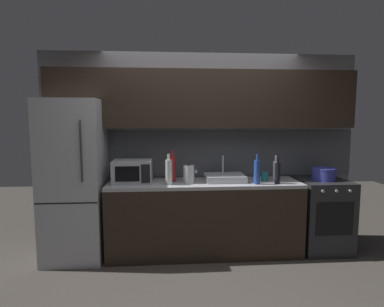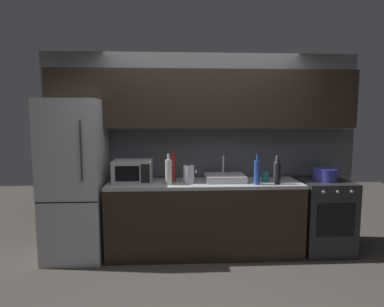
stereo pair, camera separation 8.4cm
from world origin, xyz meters
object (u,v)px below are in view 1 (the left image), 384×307
microwave (133,171)px  kettle (189,174)px  wine_bottle_dark (277,173)px  refrigerator (74,180)px  mug_teal (265,177)px  cooking_pot (324,174)px  wine_bottle_clear (169,172)px  wine_bottle_blue (257,172)px  oven_range (322,215)px  wine_bottle_white (275,170)px  wine_bottle_red (173,168)px

microwave → kettle: microwave is taller
kettle → wine_bottle_dark: size_ratio=0.75×
refrigerator → mug_teal: bearing=-0.0°
microwave → wine_bottle_dark: (1.71, -0.19, -0.01)m
kettle → wine_bottle_dark: 1.05m
mug_teal → cooking_pot: (0.75, 0.00, 0.02)m
refrigerator → cooking_pot: (3.05, 0.00, 0.04)m
microwave → wine_bottle_clear: (0.43, -0.15, 0.02)m
kettle → microwave: bearing=173.8°
microwave → cooking_pot: (2.37, -0.02, -0.06)m
refrigerator → kettle: (1.35, -0.05, 0.06)m
refrigerator → microwave: refrigerator is taller
mug_teal → microwave: bearing=179.3°
refrigerator → microwave: bearing=1.6°
wine_bottle_blue → cooking_pot: bearing=11.3°
oven_range → wine_bottle_clear: bearing=-176.2°
wine_bottle_clear → wine_bottle_blue: size_ratio=1.02×
wine_bottle_white → cooking_pot: (0.62, -0.01, -0.05)m
wine_bottle_white → wine_bottle_dark: bearing=-102.0°
mug_teal → wine_bottle_dark: bearing=-59.9°
wine_bottle_clear → kettle: bearing=17.4°
cooking_pot → wine_bottle_white: bearing=179.1°
refrigerator → wine_bottle_dark: (2.39, -0.17, 0.09)m
refrigerator → oven_range: bearing=-0.0°
kettle → cooking_pot: 1.70m
wine_bottle_dark → cooking_pot: bearing=14.6°
oven_range → microwave: size_ratio=1.96×
microwave → wine_bottle_dark: 1.72m
refrigerator → wine_bottle_dark: refrigerator is taller
wine_bottle_dark → cooking_pot: wine_bottle_dark is taller
wine_bottle_red → wine_bottle_dark: size_ratio=1.23×
wine_bottle_blue → oven_range: bearing=11.2°
oven_range → refrigerator: bearing=180.0°
wine_bottle_white → mug_teal: bearing=-175.2°
microwave → wine_bottle_red: size_ratio=1.20×
wine_bottle_dark → cooking_pot: (0.66, 0.17, -0.05)m
kettle → wine_bottle_red: (-0.19, 0.12, 0.06)m
microwave → oven_range: bearing=-0.5°
wine_bottle_red → wine_bottle_dark: (1.23, -0.24, -0.04)m
kettle → wine_bottle_clear: bearing=-162.6°
microwave → wine_bottle_dark: size_ratio=1.47×
oven_range → wine_bottle_white: bearing=179.0°
refrigerator → oven_range: (3.05, -0.00, -0.49)m
mug_teal → refrigerator: bearing=180.0°
oven_range → wine_bottle_blue: size_ratio=2.55×
wine_bottle_dark → refrigerator: bearing=175.9°
kettle → refrigerator: bearing=177.7°
refrigerator → wine_bottle_white: bearing=0.2°
oven_range → wine_bottle_blue: (-0.91, -0.18, 0.60)m
kettle → wine_bottle_blue: 0.80m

